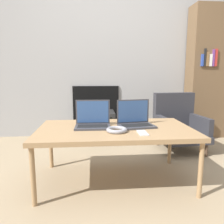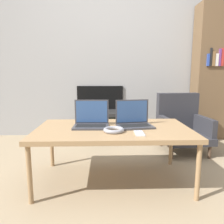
{
  "view_description": "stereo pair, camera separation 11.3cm",
  "coord_description": "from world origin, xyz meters",
  "px_view_note": "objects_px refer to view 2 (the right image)",
  "views": [
    {
      "loc": [
        -0.18,
        -1.58,
        0.92
      ],
      "look_at": [
        0.0,
        0.5,
        0.56
      ],
      "focal_mm": 35.0,
      "sensor_mm": 36.0,
      "label": 1
    },
    {
      "loc": [
        -0.07,
        -1.59,
        0.92
      ],
      "look_at": [
        0.0,
        0.5,
        0.56
      ],
      "focal_mm": 35.0,
      "sensor_mm": 36.0,
      "label": 2
    }
  ],
  "objects_px": {
    "laptop_right": "(134,120)",
    "armchair": "(181,124)",
    "tv": "(100,125)",
    "headphones": "(114,130)",
    "phone": "(139,133)",
    "laptop_left": "(91,120)"
  },
  "relations": [
    {
      "from": "headphones",
      "to": "phone",
      "type": "distance_m",
      "value": 0.2
    },
    {
      "from": "laptop_left",
      "to": "tv",
      "type": "bearing_deg",
      "value": 89.26
    },
    {
      "from": "laptop_right",
      "to": "phone",
      "type": "bearing_deg",
      "value": -97.1
    },
    {
      "from": "laptop_left",
      "to": "headphones",
      "type": "distance_m",
      "value": 0.27
    },
    {
      "from": "laptop_right",
      "to": "headphones",
      "type": "distance_m",
      "value": 0.26
    },
    {
      "from": "phone",
      "to": "armchair",
      "type": "bearing_deg",
      "value": 55.48
    },
    {
      "from": "laptop_left",
      "to": "tv",
      "type": "height_order",
      "value": "laptop_left"
    },
    {
      "from": "laptop_right",
      "to": "phone",
      "type": "xyz_separation_m",
      "value": [
        0.01,
        -0.25,
        -0.05
      ]
    },
    {
      "from": "phone",
      "to": "laptop_right",
      "type": "bearing_deg",
      "value": 92.3
    },
    {
      "from": "laptop_right",
      "to": "armchair",
      "type": "relative_size",
      "value": 0.47
    },
    {
      "from": "laptop_left",
      "to": "phone",
      "type": "relative_size",
      "value": 2.03
    },
    {
      "from": "laptop_right",
      "to": "phone",
      "type": "distance_m",
      "value": 0.25
    },
    {
      "from": "headphones",
      "to": "armchair",
      "type": "xyz_separation_m",
      "value": [
        0.86,
        0.92,
        -0.17
      ]
    },
    {
      "from": "laptop_right",
      "to": "armchair",
      "type": "height_order",
      "value": "laptop_right"
    },
    {
      "from": "laptop_right",
      "to": "headphones",
      "type": "xyz_separation_m",
      "value": [
        -0.18,
        -0.18,
        -0.04
      ]
    },
    {
      "from": "laptop_left",
      "to": "phone",
      "type": "xyz_separation_m",
      "value": [
        0.38,
        -0.25,
        -0.05
      ]
    },
    {
      "from": "laptop_right",
      "to": "armchair",
      "type": "bearing_deg",
      "value": 37.6
    },
    {
      "from": "headphones",
      "to": "tv",
      "type": "xyz_separation_m",
      "value": [
        -0.14,
        1.39,
        -0.29
      ]
    },
    {
      "from": "laptop_right",
      "to": "tv",
      "type": "bearing_deg",
      "value": 95.52
    },
    {
      "from": "laptop_left",
      "to": "armchair",
      "type": "relative_size",
      "value": 0.44
    },
    {
      "from": "laptop_left",
      "to": "headphones",
      "type": "height_order",
      "value": "laptop_left"
    },
    {
      "from": "armchair",
      "to": "headphones",
      "type": "bearing_deg",
      "value": -138.97
    }
  ]
}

